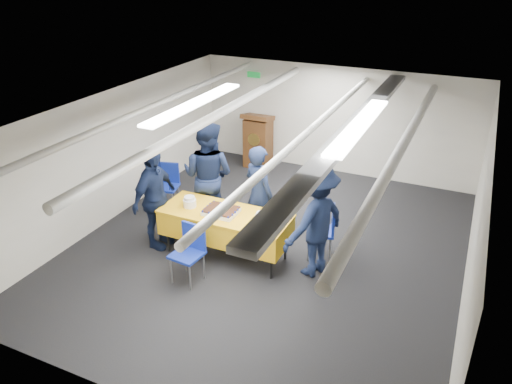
# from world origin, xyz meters

# --- Properties ---
(ground) EXTENTS (7.00, 7.00, 0.00)m
(ground) POSITION_xyz_m (0.00, 0.00, 0.00)
(ground) COLOR black
(ground) RESTS_ON ground
(room_shell) EXTENTS (6.00, 7.00, 2.30)m
(room_shell) POSITION_xyz_m (0.09, 0.41, 1.81)
(room_shell) COLOR silver
(room_shell) RESTS_ON ground
(serving_table) EXTENTS (2.05, 0.81, 0.77)m
(serving_table) POSITION_xyz_m (-0.53, -0.54, 0.56)
(serving_table) COLOR black
(serving_table) RESTS_ON ground
(sheet_cake) EXTENTS (0.51, 0.40, 0.09)m
(sheet_cake) POSITION_xyz_m (-0.57, -0.59, 0.81)
(sheet_cake) COLOR white
(sheet_cake) RESTS_ON serving_table
(plate_stack_left) EXTENTS (0.20, 0.20, 0.17)m
(plate_stack_left) POSITION_xyz_m (-1.13, -0.59, 0.85)
(plate_stack_left) COLOR white
(plate_stack_left) RESTS_ON serving_table
(plate_stack_right) EXTENTS (0.25, 0.25, 0.17)m
(plate_stack_right) POSITION_xyz_m (0.13, -0.59, 0.85)
(plate_stack_right) COLOR white
(plate_stack_right) RESTS_ON serving_table
(podium) EXTENTS (0.62, 0.53, 1.25)m
(podium) POSITION_xyz_m (-1.60, 3.05, 0.61)
(podium) COLOR brown
(podium) RESTS_ON ground
(chair_near) EXTENTS (0.46, 0.46, 0.87)m
(chair_near) POSITION_xyz_m (-0.71, -1.30, 0.53)
(chair_near) COLOR gray
(chair_near) RESTS_ON ground
(chair_right) EXTENTS (0.53, 0.53, 0.87)m
(chair_right) POSITION_xyz_m (0.91, 0.09, 0.53)
(chair_right) COLOR gray
(chair_right) RESTS_ON ground
(chair_left) EXTENTS (0.51, 0.51, 0.87)m
(chair_left) POSITION_xyz_m (-2.30, 0.50, 0.53)
(chair_left) COLOR gray
(chair_left) RESTS_ON ground
(sailor_a) EXTENTS (0.71, 0.61, 1.65)m
(sailor_a) POSITION_xyz_m (-0.29, 0.20, 0.82)
(sailor_a) COLOR black
(sailor_a) RESTS_ON ground
(sailor_b) EXTENTS (0.97, 0.77, 1.92)m
(sailor_b) POSITION_xyz_m (-1.25, 0.21, 0.96)
(sailor_b) COLOR black
(sailor_b) RESTS_ON ground
(sailor_c) EXTENTS (0.46, 1.02, 1.71)m
(sailor_c) POSITION_xyz_m (-1.69, -0.73, 0.85)
(sailor_c) COLOR black
(sailor_c) RESTS_ON ground
(sailor_d) EXTENTS (1.07, 1.31, 1.77)m
(sailor_d) POSITION_xyz_m (0.87, -0.39, 0.88)
(sailor_d) COLOR black
(sailor_d) RESTS_ON ground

